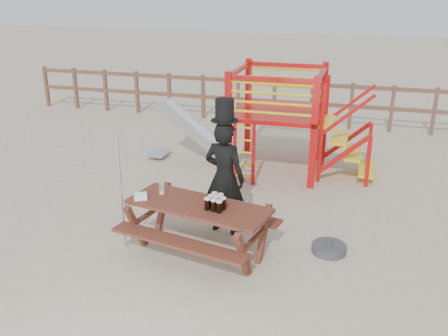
% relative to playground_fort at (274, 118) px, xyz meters
% --- Properties ---
extents(ground, '(60.00, 60.00, 0.00)m').
position_rel_playground_fort_xyz_m(ground, '(-0.12, -3.58, -1.07)').
color(ground, '#C0B295').
rests_on(ground, ground).
extents(back_fence, '(15.09, 0.09, 1.20)m').
position_rel_playground_fort_xyz_m(back_fence, '(-0.12, 3.42, -0.34)').
color(back_fence, brown).
rests_on(back_fence, ground).
extents(playground_fort, '(4.71, 1.84, 2.10)m').
position_rel_playground_fort_xyz_m(playground_fort, '(0.00, 0.00, 0.00)').
color(playground_fort, '#BC0D0C').
rests_on(playground_fort, ground).
extents(picnic_table, '(2.22, 1.74, 0.77)m').
position_rel_playground_fort_xyz_m(picnic_table, '(-0.36, -3.62, -0.59)').
color(picnic_table, brown).
rests_on(picnic_table, ground).
extents(man_with_hat, '(0.72, 0.55, 2.09)m').
position_rel_playground_fort_xyz_m(man_with_hat, '(-0.20, -2.86, -0.14)').
color(man_with_hat, black).
rests_on(man_with_hat, ground).
extents(metal_pole, '(0.04, 0.04, 1.73)m').
position_rel_playground_fort_xyz_m(metal_pole, '(-1.47, -3.74, -0.21)').
color(metal_pole, '#B2B2B7').
rests_on(metal_pole, ground).
extents(parasol_base, '(0.50, 0.50, 0.21)m').
position_rel_playground_fort_xyz_m(parasol_base, '(1.42, -3.07, -1.01)').
color(parasol_base, '#3A3A40').
rests_on(parasol_base, ground).
extents(paper_bag, '(0.22, 0.21, 0.08)m').
position_rel_playground_fort_xyz_m(paper_bag, '(-1.20, -3.67, -0.26)').
color(paper_bag, white).
rests_on(paper_bag, picnic_table).
extents(stout_pints, '(0.28, 0.32, 0.17)m').
position_rel_playground_fort_xyz_m(stout_pints, '(-0.10, -3.67, -0.22)').
color(stout_pints, black).
rests_on(stout_pints, picnic_table).
extents(empty_glasses, '(0.08, 0.08, 0.15)m').
position_rel_playground_fort_xyz_m(empty_glasses, '(-0.98, -3.42, -0.23)').
color(empty_glasses, silver).
rests_on(empty_glasses, picnic_table).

